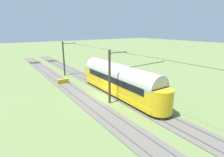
# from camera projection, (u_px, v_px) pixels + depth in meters

# --- Properties ---
(ground_plane) EXTENTS (220.00, 220.00, 0.00)m
(ground_plane) POSITION_uv_depth(u_px,v_px,m) (103.00, 98.00, 23.46)
(ground_plane) COLOR olive
(track_streetcar_siding) EXTENTS (2.80, 80.00, 0.18)m
(track_streetcar_siding) POSITION_uv_depth(u_px,v_px,m) (115.00, 93.00, 24.92)
(track_streetcar_siding) COLOR #666059
(track_streetcar_siding) RESTS_ON ground
(track_adjacent_siding) EXTENTS (2.80, 80.00, 0.18)m
(track_adjacent_siding) POSITION_uv_depth(u_px,v_px,m) (86.00, 100.00, 22.46)
(track_adjacent_siding) COLOR #666059
(track_adjacent_siding) RESTS_ON ground
(vintage_streetcar) EXTENTS (2.65, 16.81, 5.66)m
(vintage_streetcar) POSITION_uv_depth(u_px,v_px,m) (119.00, 79.00, 23.61)
(vintage_streetcar) COLOR gold
(vintage_streetcar) RESTS_ON ground
(catenary_pole_foreground) EXTENTS (2.67, 0.28, 6.50)m
(catenary_pole_foreground) POSITION_uv_depth(u_px,v_px,m) (64.00, 58.00, 33.56)
(catenary_pole_foreground) COLOR #423323
(catenary_pole_foreground) RESTS_ON ground
(catenary_pole_mid_near) EXTENTS (2.67, 0.28, 6.50)m
(catenary_pole_mid_near) POSITION_uv_depth(u_px,v_px,m) (110.00, 76.00, 20.92)
(catenary_pole_mid_near) COLOR #423323
(catenary_pole_mid_near) RESTS_ON ground
(overhead_wire_run) EXTENTS (2.46, 51.57, 0.18)m
(overhead_wire_run) POSITION_uv_depth(u_px,v_px,m) (177.00, 62.00, 15.71)
(overhead_wire_run) COLOR black
(overhead_wire_run) RESTS_ON ground
(switch_stand) EXTENTS (0.50, 0.30, 1.24)m
(switch_stand) POSITION_uv_depth(u_px,v_px,m) (91.00, 72.00, 33.94)
(switch_stand) COLOR black
(switch_stand) RESTS_ON ground
(track_end_bumper) EXTENTS (1.80, 0.60, 0.80)m
(track_end_bumper) POSITION_uv_depth(u_px,v_px,m) (63.00, 81.00, 29.20)
(track_end_bumper) COLOR #B2A519
(track_end_bumper) RESTS_ON ground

